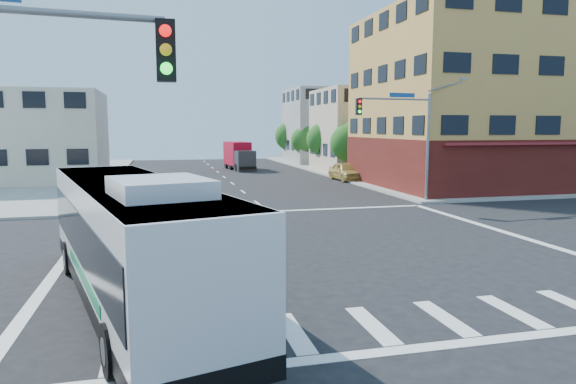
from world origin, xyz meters
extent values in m
plane|color=black|center=(0.00, 0.00, 0.00)|extent=(120.00, 120.00, 0.00)
cube|color=gray|center=(35.00, 35.00, 0.07)|extent=(50.00, 50.00, 0.15)
cube|color=#C18545|center=(20.00, 18.50, 7.00)|extent=(18.00, 15.00, 14.00)
cube|color=#541813|center=(20.00, 18.50, 2.00)|extent=(18.09, 15.08, 4.00)
cube|color=maroon|center=(20.00, 11.40, 3.60)|extent=(16.00, 1.60, 0.51)
cube|color=#C6B197|center=(17.00, 34.00, 4.50)|extent=(12.00, 10.00, 9.00)
cube|color=#A4A49F|center=(17.00, 48.00, 5.00)|extent=(12.00, 10.00, 10.00)
cube|color=beige|center=(-17.00, 30.00, 4.00)|extent=(12.00, 10.00, 8.00)
cylinder|color=gray|center=(10.80, 10.80, 3.50)|extent=(0.18, 0.18, 7.00)
cylinder|color=gray|center=(8.30, 10.55, 6.60)|extent=(5.01, 0.62, 0.12)
cube|color=black|center=(5.80, 10.30, 6.10)|extent=(0.32, 0.30, 1.00)
sphere|color=#FF0C0C|center=(5.80, 10.13, 6.40)|extent=(0.20, 0.20, 0.20)
sphere|color=yellow|center=(5.80, 10.13, 6.10)|extent=(0.20, 0.20, 0.20)
sphere|color=#19FF33|center=(5.80, 10.13, 5.80)|extent=(0.20, 0.20, 0.20)
cube|color=navy|center=(8.80, 10.60, 6.85)|extent=(1.80, 0.22, 0.28)
cube|color=gray|center=(13.30, 11.05, 8.00)|extent=(0.50, 0.22, 0.14)
cube|color=black|center=(-5.80, -10.30, 6.10)|extent=(0.32, 0.30, 1.00)
sphere|color=#FF0C0C|center=(-5.80, -10.47, 6.40)|extent=(0.20, 0.20, 0.20)
sphere|color=yellow|center=(-5.80, -10.47, 6.10)|extent=(0.20, 0.20, 0.20)
sphere|color=#19FF33|center=(-5.80, -10.47, 5.80)|extent=(0.20, 0.20, 0.20)
cylinder|color=#321F12|center=(11.80, 28.00, 0.96)|extent=(0.28, 0.28, 1.92)
sphere|color=#1D5016|center=(11.80, 28.00, 3.37)|extent=(3.60, 3.60, 3.60)
sphere|color=#1D5016|center=(12.20, 27.70, 4.27)|extent=(2.52, 2.52, 2.52)
cylinder|color=#321F12|center=(11.80, 36.00, 1.00)|extent=(0.28, 0.28, 1.99)
sphere|color=#1D5016|center=(11.80, 36.00, 3.51)|extent=(3.80, 3.80, 3.80)
sphere|color=#1D5016|center=(12.20, 35.70, 4.46)|extent=(2.66, 2.66, 2.66)
cylinder|color=#321F12|center=(11.80, 44.00, 0.94)|extent=(0.28, 0.28, 1.89)
sphere|color=#1D5016|center=(11.80, 44.00, 3.25)|extent=(3.40, 3.40, 3.40)
sphere|color=#1D5016|center=(12.20, 43.70, 4.10)|extent=(2.38, 2.38, 2.38)
cylinder|color=#321F12|center=(11.80, 52.00, 1.01)|extent=(0.28, 0.28, 2.03)
sphere|color=#1D5016|center=(11.80, 52.00, 3.63)|extent=(4.00, 4.00, 4.00)
sphere|color=#1D5016|center=(12.20, 51.70, 4.63)|extent=(2.80, 2.80, 2.80)
cube|color=black|center=(-6.77, -5.01, 0.58)|extent=(5.81, 12.99, 0.48)
cube|color=silver|center=(-6.77, -5.01, 1.88)|extent=(5.79, 12.96, 3.01)
cube|color=black|center=(-6.77, -5.01, 2.06)|extent=(5.75, 12.60, 1.32)
cube|color=black|center=(-8.34, 1.07, 1.96)|extent=(2.42, 0.68, 1.43)
cube|color=#E5590C|center=(-8.35, 1.10, 3.01)|extent=(1.97, 0.56, 0.30)
cube|color=silver|center=(-6.77, -5.01, 3.32)|extent=(5.67, 12.70, 0.13)
cube|color=silver|center=(-5.97, -8.08, 3.57)|extent=(2.41, 2.72, 0.38)
cube|color=#0A763E|center=(-7.95, -5.86, 1.11)|extent=(1.48, 5.63, 0.30)
cube|color=#0A763E|center=(-5.32, -5.18, 1.11)|extent=(1.48, 5.63, 0.30)
cylinder|color=black|center=(-9.01, -1.39, 0.55)|extent=(0.58, 1.14, 1.10)
cylinder|color=#99999E|center=(-9.15, -1.43, 0.55)|extent=(0.18, 0.54, 0.55)
cylinder|color=black|center=(-6.56, -0.76, 0.55)|extent=(0.58, 1.14, 1.10)
cylinder|color=#99999E|center=(-6.42, -0.72, 0.55)|extent=(0.18, 0.54, 0.55)
cylinder|color=black|center=(-6.97, -9.25, 0.55)|extent=(0.58, 1.14, 1.10)
cylinder|color=#99999E|center=(-7.12, -9.29, 0.55)|extent=(0.18, 0.54, 0.55)
cylinder|color=black|center=(-4.53, -8.62, 0.55)|extent=(0.58, 1.14, 1.10)
cylinder|color=#99999E|center=(-4.38, -8.58, 0.55)|extent=(0.18, 0.54, 0.55)
cube|color=#29282D|center=(3.03, 36.94, 1.15)|extent=(2.25, 2.17, 2.30)
cube|color=black|center=(3.13, 36.11, 1.50)|extent=(1.85, 0.28, 0.88)
cube|color=#A6071E|center=(2.64, 40.28, 1.86)|extent=(2.68, 5.17, 2.65)
cube|color=black|center=(2.77, 39.23, 0.49)|extent=(2.75, 7.25, 0.27)
cylinder|color=black|center=(2.09, 37.01, 0.44)|extent=(0.35, 0.91, 0.88)
cylinder|color=black|center=(3.93, 37.23, 0.44)|extent=(0.35, 0.91, 0.88)
cylinder|color=black|center=(1.79, 39.56, 0.44)|extent=(0.35, 0.91, 0.88)
cylinder|color=black|center=(3.64, 39.77, 0.44)|extent=(0.35, 0.91, 0.88)
cylinder|color=black|center=(1.54, 41.76, 0.44)|extent=(0.35, 0.91, 0.88)
cylinder|color=black|center=(3.38, 41.97, 0.44)|extent=(0.35, 0.91, 0.88)
imported|color=tan|center=(10.50, 25.12, 0.83)|extent=(2.14, 4.96, 1.67)
camera|label=1|loc=(-5.92, -19.28, 4.84)|focal=32.00mm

